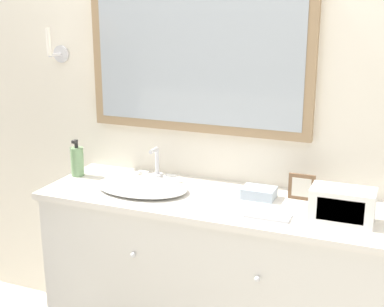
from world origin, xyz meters
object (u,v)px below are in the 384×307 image
sink_basin (142,186)px  soap_bottle (77,161)px  appliance_box (342,205)px  picture_frame (302,187)px

sink_basin → soap_bottle: bearing=170.4°
sink_basin → soap_bottle: (-0.41, 0.07, 0.06)m
sink_basin → appliance_box: (0.92, -0.03, 0.05)m
sink_basin → appliance_box: sink_basin is taller
appliance_box → picture_frame: 0.27m
appliance_box → picture_frame: size_ratio=2.12×
sink_basin → soap_bottle: size_ratio=2.39×
picture_frame → sink_basin: bearing=-168.2°
sink_basin → soap_bottle: soap_bottle is taller
sink_basin → appliance_box: 0.92m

